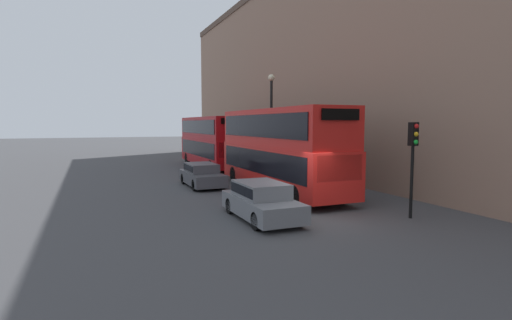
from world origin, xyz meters
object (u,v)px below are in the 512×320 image
at_px(bus_leading, 280,147).
at_px(traffic_light, 413,149).
at_px(bus_second_in_queue, 211,140).
at_px(car_hatchback, 202,174).
at_px(pedestrian, 332,180).
at_px(car_dark_sedan, 261,200).

distance_m(bus_leading, traffic_light, 7.72).
bearing_deg(traffic_light, bus_second_in_queue, 95.60).
xyz_separation_m(bus_second_in_queue, car_hatchback, (-3.40, -9.53, -1.60)).
bearing_deg(bus_leading, pedestrian, -33.99).
xyz_separation_m(traffic_light, pedestrian, (0.30, 5.91, -1.94)).
bearing_deg(pedestrian, bus_leading, 146.01).
bearing_deg(car_hatchback, traffic_light, -63.47).
bearing_deg(car_dark_sedan, pedestrian, 33.73).
bearing_deg(car_hatchback, pedestrian, -40.64).
xyz_separation_m(bus_second_in_queue, pedestrian, (2.29, -14.41, -1.59)).
xyz_separation_m(car_dark_sedan, pedestrian, (5.69, 3.80, -0.02)).
height_order(bus_second_in_queue, pedestrian, bus_second_in_queue).
distance_m(car_hatchback, pedestrian, 7.50).
relative_size(car_dark_sedan, traffic_light, 1.16).
bearing_deg(car_dark_sedan, traffic_light, -21.40).
bearing_deg(bus_second_in_queue, car_dark_sedan, -100.57).
bearing_deg(pedestrian, car_hatchback, 139.36).
xyz_separation_m(car_dark_sedan, traffic_light, (5.39, -2.11, 1.92)).
bearing_deg(traffic_light, car_hatchback, 116.53).
relative_size(bus_leading, traffic_light, 3.01).
height_order(car_dark_sedan, pedestrian, pedestrian).
relative_size(car_dark_sedan, pedestrian, 2.71).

